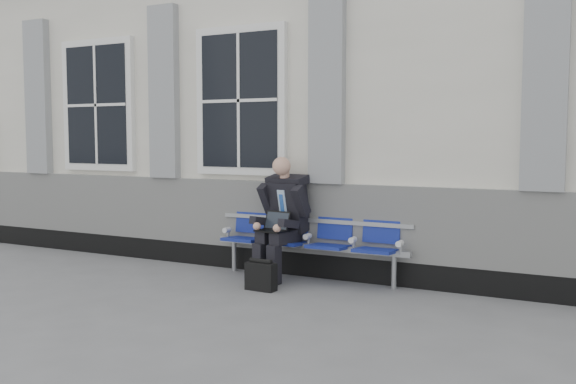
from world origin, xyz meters
The scene contains 5 objects.
ground centered at (0.00, 0.00, 0.00)m, with size 70.00×70.00×0.00m, color slate.
station_building centered at (-0.02, 3.47, 2.22)m, with size 14.40×4.40×4.49m.
bench centered at (1.43, 1.32, 0.55)m, with size 2.60×0.47×0.91m.
businessman centered at (1.11, 1.18, 0.81)m, with size 0.67×0.90×1.53m.
briefcase centered at (1.18, 0.53, 0.17)m, with size 0.37×0.17×0.37m.
Camera 1 is at (4.83, -5.82, 1.77)m, focal length 40.00 mm.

